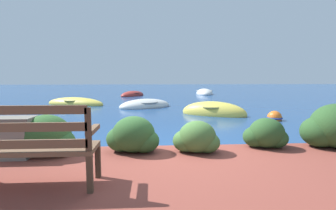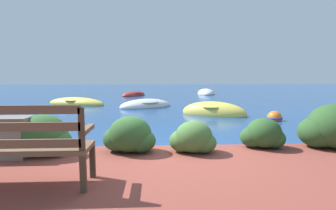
# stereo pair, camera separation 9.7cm
# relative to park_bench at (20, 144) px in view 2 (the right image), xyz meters

# --- Properties ---
(ground_plane) EXTENTS (80.00, 80.00, 0.00)m
(ground_plane) POSITION_rel_park_bench_xyz_m (1.67, 1.66, -0.70)
(ground_plane) COLOR navy
(park_bench) EXTENTS (1.47, 0.48, 0.93)m
(park_bench) POSITION_rel_park_bench_xyz_m (0.00, 0.00, 0.00)
(park_bench) COLOR #433123
(park_bench) RESTS_ON patio_terrace
(hedge_clump_left) EXTENTS (0.93, 0.67, 0.63)m
(hedge_clump_left) POSITION_rel_park_bench_xyz_m (-0.28, 1.22, -0.21)
(hedge_clump_left) COLOR #2D5628
(hedge_clump_left) RESTS_ON patio_terrace
(hedge_clump_centre) EXTENTS (0.85, 0.62, 0.58)m
(hedge_clump_centre) POSITION_rel_park_bench_xyz_m (1.05, 1.31, -0.23)
(hedge_clump_centre) COLOR #2D5628
(hedge_clump_centre) RESTS_ON patio_terrace
(hedge_clump_right) EXTENTS (0.75, 0.54, 0.51)m
(hedge_clump_right) POSITION_rel_park_bench_xyz_m (2.06, 1.22, -0.26)
(hedge_clump_right) COLOR #426B33
(hedge_clump_right) RESTS_ON patio_terrace
(hedge_clump_far_right) EXTENTS (0.75, 0.54, 0.51)m
(hedge_clump_far_right) POSITION_rel_park_bench_xyz_m (3.29, 1.43, -0.26)
(hedge_clump_far_right) COLOR #284C23
(hedge_clump_far_right) RESTS_ON patio_terrace
(hedge_clump_extra) EXTENTS (1.11, 0.80, 0.75)m
(hedge_clump_extra) POSITION_rel_park_bench_xyz_m (4.47, 1.35, -0.16)
(hedge_clump_extra) COLOR #284C23
(hedge_clump_extra) RESTS_ON patio_terrace
(rowboat_nearest) EXTENTS (2.58, 2.04, 0.87)m
(rowboat_nearest) POSITION_rel_park_bench_xyz_m (3.64, 6.64, -0.63)
(rowboat_nearest) COLOR #DBC64C
(rowboat_nearest) RESTS_ON ground_plane
(rowboat_mid) EXTENTS (2.79, 2.28, 0.68)m
(rowboat_mid) POSITION_rel_park_bench_xyz_m (1.06, 9.16, -0.64)
(rowboat_mid) COLOR silver
(rowboat_mid) RESTS_ON ground_plane
(rowboat_far) EXTENTS (3.32, 2.18, 0.65)m
(rowboat_far) POSITION_rel_park_bench_xyz_m (-2.46, 10.45, -0.65)
(rowboat_far) COLOR #DBC64C
(rowboat_far) RESTS_ON ground_plane
(rowboat_outer) EXTENTS (2.11, 2.54, 0.63)m
(rowboat_outer) POSITION_rel_park_bench_xyz_m (-0.01, 16.06, -0.65)
(rowboat_outer) COLOR #9E2D28
(rowboat_outer) RESTS_ON ground_plane
(rowboat_distant) EXTENTS (1.58, 3.06, 0.76)m
(rowboat_distant) POSITION_rel_park_bench_xyz_m (5.53, 17.58, -0.64)
(rowboat_distant) COLOR silver
(rowboat_distant) RESTS_ON ground_plane
(mooring_buoy) EXTENTS (0.51, 0.51, 0.46)m
(mooring_buoy) POSITION_rel_park_bench_xyz_m (5.33, 5.33, -0.62)
(mooring_buoy) COLOR orange
(mooring_buoy) RESTS_ON ground_plane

